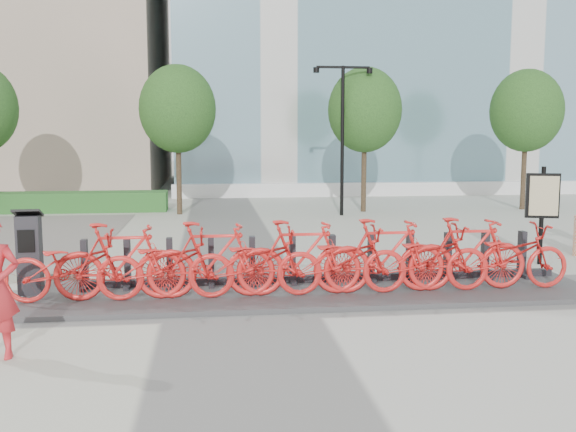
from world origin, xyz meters
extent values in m
plane|color=#A7A89F|center=(0.00, 0.00, 0.00)|extent=(120.00, 120.00, 0.00)
cube|color=#2E7230|center=(-5.00, 13.20, 0.35)|extent=(6.00, 1.20, 0.70)
cylinder|color=brown|center=(-1.50, 12.00, 1.50)|extent=(0.18, 0.18, 3.00)
ellipsoid|color=#1A3717|center=(-1.50, 12.00, 3.60)|extent=(2.60, 2.60, 2.99)
cylinder|color=brown|center=(5.00, 12.00, 1.50)|extent=(0.18, 0.18, 3.00)
ellipsoid|color=#1A3717|center=(5.00, 12.00, 3.60)|extent=(2.60, 2.60, 2.99)
cylinder|color=brown|center=(11.00, 12.00, 1.50)|extent=(0.18, 0.18, 3.00)
ellipsoid|color=#1A3717|center=(11.00, 12.00, 3.60)|extent=(2.60, 2.60, 2.99)
cylinder|color=black|center=(4.00, 11.00, 2.50)|extent=(0.12, 0.12, 5.00)
cube|color=black|center=(3.55, 11.00, 4.95)|extent=(0.90, 0.08, 0.08)
cube|color=black|center=(4.45, 11.00, 4.95)|extent=(0.90, 0.08, 0.08)
cylinder|color=black|center=(3.10, 11.00, 4.85)|extent=(0.20, 0.20, 0.18)
cylinder|color=black|center=(4.90, 11.00, 4.85)|extent=(0.20, 0.20, 0.18)
cube|color=#414142|center=(1.30, 0.30, 0.04)|extent=(9.60, 2.40, 0.08)
imported|color=red|center=(-2.60, -0.05, 0.64)|extent=(2.14, 0.75, 1.13)
imported|color=red|center=(-1.88, -0.05, 0.70)|extent=(2.08, 0.59, 1.25)
imported|color=red|center=(-1.16, -0.05, 0.64)|extent=(2.14, 0.75, 1.13)
imported|color=red|center=(-0.44, -0.05, 0.70)|extent=(2.08, 0.59, 1.25)
imported|color=red|center=(0.28, -0.05, 0.64)|extent=(2.14, 0.75, 1.13)
imported|color=red|center=(1.00, -0.05, 0.70)|extent=(2.08, 0.59, 1.25)
imported|color=red|center=(1.72, -0.05, 0.64)|extent=(2.14, 0.75, 1.13)
imported|color=red|center=(2.44, -0.05, 0.70)|extent=(2.08, 0.59, 1.25)
imported|color=red|center=(3.16, -0.05, 0.64)|extent=(2.14, 0.75, 1.13)
imported|color=red|center=(3.88, -0.05, 0.70)|extent=(2.08, 0.59, 1.25)
imported|color=red|center=(4.60, -0.05, 0.64)|extent=(2.14, 0.75, 1.13)
cube|color=#232227|center=(-3.42, 0.54, 0.74)|extent=(0.38, 0.33, 1.32)
cube|color=black|center=(-3.42, 0.54, 1.44)|extent=(0.46, 0.39, 0.17)
cube|color=black|center=(-3.42, 0.37, 1.00)|extent=(0.26, 0.03, 0.37)
cylinder|color=black|center=(6.44, 2.25, 1.03)|extent=(0.09, 0.09, 2.06)
cube|color=black|center=(6.44, 2.25, 1.45)|extent=(0.67, 0.27, 0.94)
cube|color=#C5B687|center=(6.44, 2.20, 1.45)|extent=(0.56, 0.17, 0.82)
camera|label=1|loc=(-0.44, -10.31, 2.69)|focal=40.00mm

